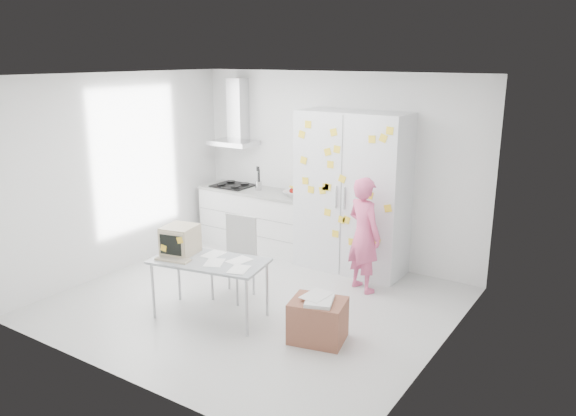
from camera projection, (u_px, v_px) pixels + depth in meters
The scene contains 10 objects.
floor at pixel (254, 304), 6.82m from camera, with size 4.50×4.00×0.02m, color silver.
walls at pixel (286, 184), 7.05m from camera, with size 4.52×4.01×2.70m.
ceiling at pixel (250, 75), 6.11m from camera, with size 4.50×4.00×0.02m, color white.
counter_run at pixel (257, 218), 8.70m from camera, with size 1.84×0.63×1.28m.
range_hood at pixel (237, 119), 8.66m from camera, with size 0.70×0.48×1.01m.
tall_cabinet at pixel (352, 193), 7.64m from camera, with size 1.50×0.68×2.20m.
person at pixel (364, 235), 7.03m from camera, with size 0.54×0.35×1.47m, color #E15786.
desk at pixel (190, 249), 6.38m from camera, with size 1.39×0.88×1.02m.
chair at pixel (236, 252), 6.90m from camera, with size 0.49×0.49×1.01m.
cardboard_box at pixel (318, 320), 5.87m from camera, with size 0.65×0.56×0.49m.
Camera 1 is at (3.78, -5.02, 2.91)m, focal length 35.00 mm.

